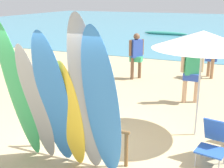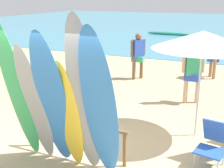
% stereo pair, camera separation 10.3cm
% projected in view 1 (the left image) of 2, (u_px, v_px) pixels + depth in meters
% --- Properties ---
extents(ground, '(60.00, 60.00, 0.00)m').
position_uv_depth(ground, '(191.00, 47.00, 18.24)').
color(ground, tan).
extents(ocean_water, '(60.00, 40.00, 0.02)m').
position_uv_depth(ocean_water, '(214.00, 25.00, 31.92)').
color(ocean_water, teal).
rests_on(ocean_water, ground).
extents(surfboard_rack, '(2.08, 0.07, 0.71)m').
position_uv_depth(surfboard_rack, '(79.00, 131.00, 5.74)').
color(surfboard_rack, brown).
rests_on(surfboard_rack, ground).
extents(surfboard_green_0, '(0.52, 0.80, 2.71)m').
position_uv_depth(surfboard_green_0, '(19.00, 94.00, 5.29)').
color(surfboard_green_0, '#38B266').
rests_on(surfboard_green_0, ground).
extents(surfboard_grey_1, '(0.48, 0.73, 2.32)m').
position_uv_depth(surfboard_grey_1, '(37.00, 106.00, 5.25)').
color(surfboard_grey_1, '#999EA3').
rests_on(surfboard_grey_1, ground).
extents(surfboard_blue_2, '(0.64, 0.90, 2.56)m').
position_uv_depth(surfboard_blue_2, '(54.00, 103.00, 5.05)').
color(surfboard_blue_2, '#337AD1').
rests_on(surfboard_blue_2, ground).
extents(surfboard_yellow_3, '(0.52, 0.56, 2.06)m').
position_uv_depth(surfboard_yellow_3, '(70.00, 117.00, 5.12)').
color(surfboard_yellow_3, yellow).
rests_on(surfboard_yellow_3, ground).
extents(surfboard_grey_4, '(0.59, 0.74, 2.83)m').
position_uv_depth(surfboard_grey_4, '(87.00, 99.00, 4.83)').
color(surfboard_grey_4, '#999EA3').
rests_on(surfboard_grey_4, ground).
extents(surfboard_blue_5, '(0.58, 0.82, 2.68)m').
position_uv_depth(surfboard_blue_5, '(102.00, 108.00, 4.66)').
color(surfboard_blue_5, '#337AD1').
rests_on(surfboard_blue_5, ground).
extents(beachgoer_photographing, '(0.43, 0.57, 1.66)m').
position_uv_depth(beachgoer_photographing, '(212.00, 53.00, 11.21)').
color(beachgoer_photographing, '#9E704C').
rests_on(beachgoer_photographing, ground).
extents(beachgoer_near_rack, '(0.61, 0.39, 1.74)m').
position_uv_depth(beachgoer_near_rack, '(192.00, 69.00, 8.54)').
color(beachgoer_near_rack, tan).
rests_on(beachgoer_near_rack, ground).
extents(beachgoer_midbeach, '(0.44, 0.54, 1.70)m').
position_uv_depth(beachgoer_midbeach, '(136.00, 53.00, 11.04)').
color(beachgoer_midbeach, brown).
rests_on(beachgoer_midbeach, ground).
extents(beach_chair_red, '(0.62, 0.78, 0.81)m').
position_uv_depth(beach_chair_red, '(214.00, 140.00, 5.58)').
color(beach_chair_red, '#B7B7BC').
rests_on(beach_chair_red, ground).
extents(beach_umbrella, '(2.12, 2.12, 2.34)m').
position_uv_depth(beach_umbrella, '(203.00, 40.00, 6.17)').
color(beach_umbrella, silver).
rests_on(beach_umbrella, ground).
extents(distant_boat, '(3.50, 0.57, 0.28)m').
position_uv_depth(distant_boat, '(165.00, 33.00, 23.77)').
color(distant_boat, teal).
rests_on(distant_boat, ground).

